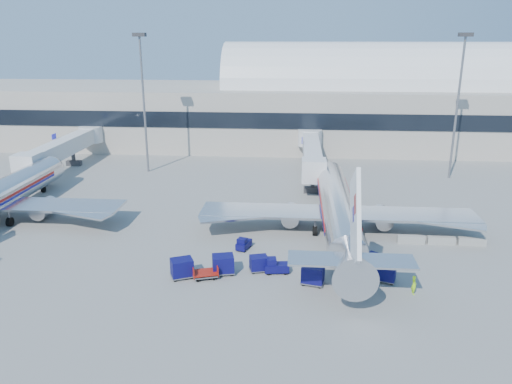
# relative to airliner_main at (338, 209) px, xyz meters

# --- Properties ---
(ground) EXTENTS (260.00, 260.00, 0.00)m
(ground) POSITION_rel_airliner_main_xyz_m (-10.00, -4.51, -2.93)
(ground) COLOR gray
(ground) RESTS_ON ground
(terminal) EXTENTS (170.00, 28.15, 21.00)m
(terminal) POSITION_rel_airliner_main_xyz_m (-23.60, 51.46, 4.60)
(terminal) COLOR #B2AA9E
(terminal) RESTS_ON ground
(airliner_main) EXTENTS (32.00, 37.26, 12.07)m
(airliner_main) POSITION_rel_airliner_main_xyz_m (0.00, 0.00, 0.00)
(airliner_main) COLOR silver
(airliner_main) RESTS_ON ground
(jetbridge_near) EXTENTS (4.40, 27.50, 6.25)m
(jetbridge_near) POSITION_rel_airliner_main_xyz_m (-2.40, 26.30, 1.00)
(jetbridge_near) COLOR silver
(jetbridge_near) RESTS_ON ground
(jetbridge_mid) EXTENTS (4.40, 27.50, 6.25)m
(jetbridge_mid) POSITION_rel_airliner_main_xyz_m (-44.40, 26.30, 1.00)
(jetbridge_mid) COLOR silver
(jetbridge_mid) RESTS_ON ground
(mast_west) EXTENTS (2.00, 1.20, 22.60)m
(mast_west) POSITION_rel_airliner_main_xyz_m (-30.00, 25.49, 11.87)
(mast_west) COLOR slate
(mast_west) RESTS_ON ground
(mast_east) EXTENTS (2.00, 1.20, 22.60)m
(mast_east) POSITION_rel_airliner_main_xyz_m (20.00, 25.49, 11.87)
(mast_east) COLOR slate
(mast_east) RESTS_ON ground
(barrier_near) EXTENTS (3.00, 0.55, 0.90)m
(barrier_near) POSITION_rel_airliner_main_xyz_m (8.00, -2.51, -2.48)
(barrier_near) COLOR #9E9E96
(barrier_near) RESTS_ON ground
(barrier_mid) EXTENTS (3.00, 0.55, 0.90)m
(barrier_mid) POSITION_rel_airliner_main_xyz_m (11.30, -2.51, -2.48)
(barrier_mid) COLOR #9E9E96
(barrier_mid) RESTS_ON ground
(barrier_far) EXTENTS (3.00, 0.55, 0.90)m
(barrier_far) POSITION_rel_airliner_main_xyz_m (14.60, -2.51, -2.48)
(barrier_far) COLOR #9E9E96
(barrier_far) RESTS_ON ground
(tug_lead) EXTENTS (2.49, 1.48, 1.54)m
(tug_lead) POSITION_rel_airliner_main_xyz_m (-6.72, -10.92, -2.23)
(tug_lead) COLOR #0A0948
(tug_lead) RESTS_ON ground
(tug_right) EXTENTS (2.34, 2.10, 1.38)m
(tug_right) POSITION_rel_airliner_main_xyz_m (3.17, -8.75, -2.30)
(tug_right) COLOR #0A0948
(tug_right) RESTS_ON ground
(tug_left) EXTENTS (1.68, 2.36, 1.39)m
(tug_left) POSITION_rel_airliner_main_xyz_m (-10.43, -5.59, -2.29)
(tug_left) COLOR #0A0948
(tug_left) RESTS_ON ground
(cart_train_a) EXTENTS (2.08, 1.79, 1.56)m
(cart_train_a) POSITION_rel_airliner_main_xyz_m (-8.37, -10.70, -2.09)
(cart_train_a) COLOR #0A0948
(cart_train_a) RESTS_ON ground
(cart_train_b) EXTENTS (2.45, 2.07, 1.89)m
(cart_train_b) POSITION_rel_airliner_main_xyz_m (-11.77, -11.54, -1.92)
(cart_train_b) COLOR #0A0948
(cart_train_b) RESTS_ON ground
(cart_train_c) EXTENTS (2.61, 2.36, 1.88)m
(cart_train_c) POSITION_rel_airliner_main_xyz_m (-15.56, -12.64, -1.92)
(cart_train_c) COLOR #0A0948
(cart_train_c) RESTS_ON ground
(cart_solo_near) EXTENTS (2.38, 2.02, 1.83)m
(cart_solo_near) POSITION_rel_airliner_main_xyz_m (-3.17, -13.00, -1.95)
(cart_solo_near) COLOR #0A0948
(cart_solo_near) RESTS_ON ground
(cart_solo_far) EXTENTS (2.10, 1.85, 1.54)m
(cart_solo_far) POSITION_rel_airliner_main_xyz_m (3.71, -11.90, -2.10)
(cart_solo_far) COLOR #0A0948
(cart_solo_far) RESTS_ON ground
(cart_open_red) EXTENTS (2.78, 2.32, 0.64)m
(cart_open_red) POSITION_rel_airliner_main_xyz_m (-13.34, -12.59, -2.47)
(cart_open_red) COLOR slate
(cart_open_red) RESTS_ON ground
(ramp_worker) EXTENTS (0.51, 0.70, 1.76)m
(ramp_worker) POSITION_rel_airliner_main_xyz_m (5.75, -14.14, -2.04)
(ramp_worker) COLOR #8ED816
(ramp_worker) RESTS_ON ground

